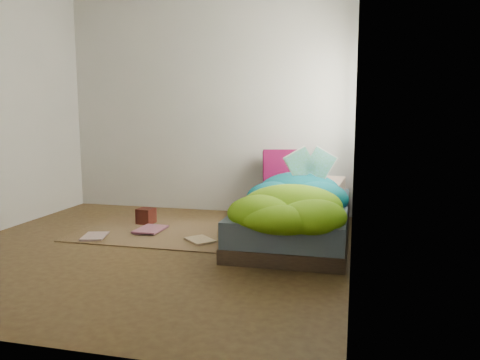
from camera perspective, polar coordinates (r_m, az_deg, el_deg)
name	(u,v)px	position (r m, az deg, el deg)	size (l,w,h in m)	color
ground	(148,249)	(4.27, -11.17, -8.25)	(3.50, 3.50, 0.00)	#48301B
room_walls	(144,61)	(4.12, -11.60, 13.98)	(3.54, 3.54, 2.62)	silver
bed	(295,220)	(4.58, 6.77, -4.87)	(1.00, 2.00, 0.34)	#32231B
duvet	(293,189)	(4.30, 6.48, -1.07)	(0.96, 1.84, 0.34)	#065F68
rug	(157,232)	(4.81, -10.03, -6.28)	(1.60, 1.10, 0.01)	brown
pillow_floral	(314,186)	(5.14, 8.97, -0.75)	(0.61, 0.38, 0.14)	beige
pillow_magenta	(282,169)	(5.37, 5.18, 1.31)	(0.44, 0.14, 0.44)	#50052C
open_book	(311,153)	(4.63, 8.62, 3.24)	(0.41, 0.09, 0.25)	#2B8537
wooden_box	(146,216)	(5.17, -11.38, -4.31)	(0.16, 0.16, 0.16)	#37120C
floor_book_a	(83,236)	(4.76, -18.54, -6.55)	(0.21, 0.29, 0.02)	beige
floor_book_b	(139,229)	(4.89, -12.21, -5.84)	(0.26, 0.34, 0.03)	#B6697D
floor_book_c	(190,242)	(4.36, -6.06, -7.49)	(0.20, 0.27, 0.02)	tan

